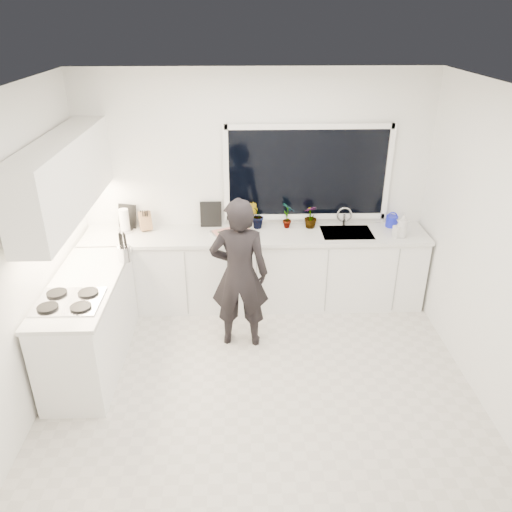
{
  "coord_description": "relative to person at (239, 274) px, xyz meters",
  "views": [
    {
      "loc": [
        -0.16,
        -3.79,
        3.22
      ],
      "look_at": [
        -0.03,
        0.4,
        1.15
      ],
      "focal_mm": 35.0,
      "sensor_mm": 36.0,
      "label": 1
    }
  ],
  "objects": [
    {
      "name": "floor",
      "position": [
        0.19,
        -0.66,
        -0.83
      ],
      "size": [
        4.0,
        3.5,
        0.02
      ],
      "primitive_type": "cube",
      "color": "beige",
      "rests_on": "ground"
    },
    {
      "name": "wall_back",
      "position": [
        0.19,
        1.1,
        0.53
      ],
      "size": [
        4.0,
        0.02,
        2.7
      ],
      "primitive_type": "cube",
      "color": "white",
      "rests_on": "ground"
    },
    {
      "name": "wall_left",
      "position": [
        -1.82,
        -0.66,
        0.53
      ],
      "size": [
        0.02,
        3.5,
        2.7
      ],
      "primitive_type": "cube",
      "color": "white",
      "rests_on": "ground"
    },
    {
      "name": "wall_right",
      "position": [
        2.2,
        -0.66,
        0.53
      ],
      "size": [
        0.02,
        3.5,
        2.7
      ],
      "primitive_type": "cube",
      "color": "white",
      "rests_on": "ground"
    },
    {
      "name": "ceiling",
      "position": [
        0.19,
        -0.66,
        1.89
      ],
      "size": [
        4.0,
        3.5,
        0.02
      ],
      "primitive_type": "cube",
      "color": "white",
      "rests_on": "wall_back"
    },
    {
      "name": "window",
      "position": [
        0.79,
        1.07,
        0.73
      ],
      "size": [
        1.8,
        0.02,
        1.0
      ],
      "primitive_type": "cube",
      "color": "black",
      "rests_on": "wall_back"
    },
    {
      "name": "base_cabinets_back",
      "position": [
        0.19,
        0.79,
        -0.38
      ],
      "size": [
        3.92,
        0.58,
        0.88
      ],
      "primitive_type": "cube",
      "color": "white",
      "rests_on": "floor"
    },
    {
      "name": "base_cabinets_left",
      "position": [
        -1.48,
        -0.31,
        -0.38
      ],
      "size": [
        0.58,
        1.6,
        0.88
      ],
      "primitive_type": "cube",
      "color": "white",
      "rests_on": "floor"
    },
    {
      "name": "countertop_back",
      "position": [
        0.19,
        0.78,
        0.08
      ],
      "size": [
        3.94,
        0.62,
        0.04
      ],
      "primitive_type": "cube",
      "color": "silver",
      "rests_on": "base_cabinets_back"
    },
    {
      "name": "countertop_left",
      "position": [
        -1.48,
        -0.31,
        0.08
      ],
      "size": [
        0.62,
        1.6,
        0.04
      ],
      "primitive_type": "cube",
      "color": "silver",
      "rests_on": "base_cabinets_left"
    },
    {
      "name": "upper_cabinets",
      "position": [
        -1.6,
        0.04,
        1.03
      ],
      "size": [
        0.34,
        2.1,
        0.7
      ],
      "primitive_type": "cube",
      "color": "white",
      "rests_on": "wall_left"
    },
    {
      "name": "sink",
      "position": [
        1.24,
        0.79,
        0.05
      ],
      "size": [
        0.58,
        0.42,
        0.14
      ],
      "primitive_type": "cube",
      "color": "silver",
      "rests_on": "countertop_back"
    },
    {
      "name": "faucet",
      "position": [
        1.24,
        0.99,
        0.21
      ],
      "size": [
        0.03,
        0.03,
        0.22
      ],
      "primitive_type": "cylinder",
      "color": "silver",
      "rests_on": "countertop_back"
    },
    {
      "name": "stovetop",
      "position": [
        -1.5,
        -0.66,
        0.12
      ],
      "size": [
        0.56,
        0.48,
        0.03
      ],
      "primitive_type": "cube",
      "color": "black",
      "rests_on": "countertop_left"
    },
    {
      "name": "person",
      "position": [
        0.0,
        0.0,
        0.0
      ],
      "size": [
        0.62,
        0.43,
        1.64
      ],
      "primitive_type": "imported",
      "rotation": [
        0.0,
        0.0,
        3.08
      ],
      "color": "black",
      "rests_on": "floor"
    },
    {
      "name": "pizza_tray",
      "position": [
        -0.06,
        0.76,
        0.12
      ],
      "size": [
        0.56,
        0.5,
        0.03
      ],
      "primitive_type": "cube",
      "rotation": [
        0.0,
        0.0,
        0.42
      ],
      "color": "#B3B3B8",
      "rests_on": "countertop_back"
    },
    {
      "name": "pizza",
      "position": [
        -0.06,
        0.76,
        0.13
      ],
      "size": [
        0.51,
        0.45,
        0.01
      ],
      "primitive_type": "cube",
      "rotation": [
        0.0,
        0.0,
        0.42
      ],
      "color": "red",
      "rests_on": "pizza_tray"
    },
    {
      "name": "watering_can",
      "position": [
        1.8,
        0.95,
        0.17
      ],
      "size": [
        0.15,
        0.15,
        0.13
      ],
      "primitive_type": "cylinder",
      "rotation": [
        0.0,
        0.0,
        -0.08
      ],
      "color": "#151ECE",
      "rests_on": "countertop_back"
    },
    {
      "name": "paper_towel_roll",
      "position": [
        -1.31,
        0.89,
        0.23
      ],
      "size": [
        0.14,
        0.14,
        0.26
      ],
      "primitive_type": "cylinder",
      "rotation": [
        0.0,
        0.0,
        -0.39
      ],
      "color": "white",
      "rests_on": "countertop_back"
    },
    {
      "name": "knife_block",
      "position": [
        -1.08,
        0.93,
        0.21
      ],
      "size": [
        0.16,
        0.14,
        0.22
      ],
      "primitive_type": "cube",
      "rotation": [
        0.0,
        0.0,
        0.38
      ],
      "color": "#976046",
      "rests_on": "countertop_back"
    },
    {
      "name": "utensil_crock",
      "position": [
        -1.17,
        0.14,
        0.18
      ],
      "size": [
        0.17,
        0.17,
        0.16
      ],
      "primitive_type": "cylinder",
      "rotation": [
        0.0,
        0.0,
        -0.36
      ],
      "color": "silver",
      "rests_on": "countertop_left"
    },
    {
      "name": "picture_frame_large",
      "position": [
        -1.31,
        1.03,
        0.24
      ],
      "size": [
        0.22,
        0.08,
        0.28
      ],
      "primitive_type": "cube",
      "rotation": [
        0.0,
        0.0,
        -0.29
      ],
      "color": "black",
      "rests_on": "countertop_back"
    },
    {
      "name": "picture_frame_small",
      "position": [
        -0.33,
        1.03,
        0.25
      ],
      "size": [
        0.25,
        0.02,
        0.3
      ],
      "primitive_type": "cube",
      "rotation": [
        0.0,
        0.0,
        0.0
      ],
      "color": "black",
      "rests_on": "countertop_back"
    },
    {
      "name": "herb_plants",
      "position": [
        0.52,
        0.95,
        0.25
      ],
      "size": [
        0.84,
        0.2,
        0.32
      ],
      "color": "#26662D",
      "rests_on": "countertop_back"
    },
    {
      "name": "soap_bottles",
      "position": [
        1.82,
        0.64,
        0.23
      ],
      "size": [
        0.17,
        0.13,
        0.29
      ],
      "color": "#D8BF66",
      "rests_on": "countertop_back"
    }
  ]
}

